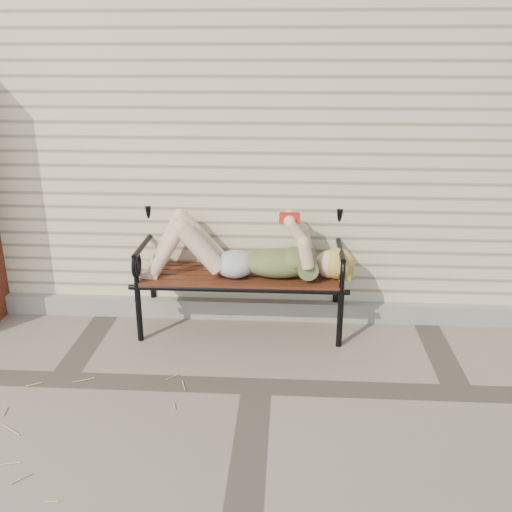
{
  "coord_description": "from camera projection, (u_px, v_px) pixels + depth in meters",
  "views": [
    {
      "loc": [
        0.18,
        -3.08,
        1.98
      ],
      "look_at": [
        -0.05,
        0.67,
        0.63
      ],
      "focal_mm": 40.0,
      "sensor_mm": 36.0,
      "label": 1
    }
  ],
  "objects": [
    {
      "name": "ground",
      "position": [
        257.0,
        386.0,
        3.57
      ],
      "size": [
        80.0,
        80.0,
        0.0
      ],
      "primitive_type": "plane",
      "color": "gray",
      "rests_on": "ground"
    },
    {
      "name": "house_wall",
      "position": [
        274.0,
        100.0,
        5.88
      ],
      "size": [
        8.0,
        4.0,
        3.0
      ],
      "primitive_type": "cube",
      "color": "beige",
      "rests_on": "ground"
    },
    {
      "name": "foundation_strip",
      "position": [
        264.0,
        309.0,
        4.46
      ],
      "size": [
        8.0,
        0.1,
        0.15
      ],
      "primitive_type": "cube",
      "color": "gray",
      "rests_on": "ground"
    },
    {
      "name": "garden_bench",
      "position": [
        242.0,
        251.0,
        4.2
      ],
      "size": [
        1.62,
        0.65,
        1.05
      ],
      "color": "black",
      "rests_on": "ground"
    },
    {
      "name": "reading_woman",
      "position": [
        242.0,
        252.0,
        4.07
      ],
      "size": [
        1.53,
        0.35,
        0.48
      ],
      "color": "#093A3F",
      "rests_on": "ground"
    }
  ]
}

